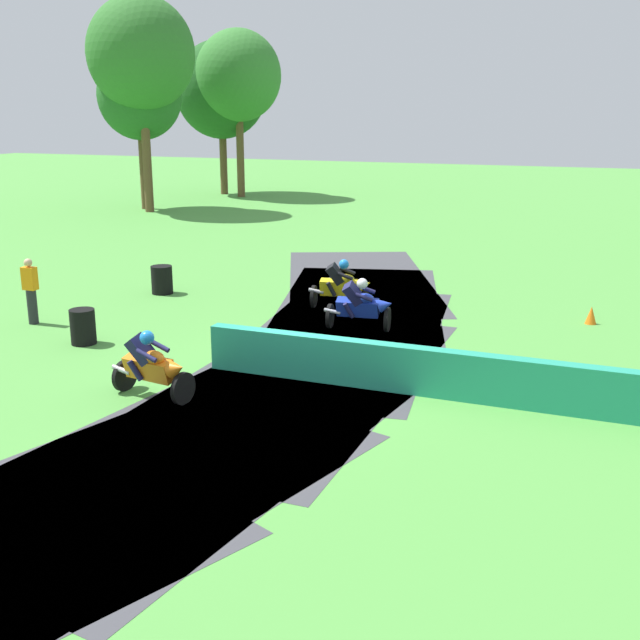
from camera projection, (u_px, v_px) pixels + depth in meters
name	position (u px, v px, depth m)	size (l,w,h in m)	color
ground_plane	(301.00, 378.00, 15.47)	(120.00, 120.00, 0.00)	#4C933D
track_asphalt	(263.00, 372.00, 15.76)	(8.41, 28.44, 0.01)	#3D3D42
safety_barrier	(624.00, 396.00, 13.24)	(0.30, 15.70, 0.90)	#239375
motorcycle_lead_orange	(152.00, 366.00, 14.18)	(1.70, 0.96, 1.43)	black
motorcycle_chase_blue	(361.00, 305.00, 18.54)	(1.69, 0.94, 1.42)	black
motorcycle_trailing_yellow	(342.00, 285.00, 20.51)	(1.69, 0.94, 1.43)	black
tire_stack_mid_a	(83.00, 327.00, 17.59)	(0.56, 0.56, 0.80)	black
tire_stack_mid_b	(162.00, 280.00, 22.35)	(0.60, 0.60, 0.80)	black
track_marshal	(31.00, 291.00, 19.12)	(0.34, 0.24, 1.63)	#232328
traffic_cone	(591.00, 315.00, 19.26)	(0.28, 0.28, 0.44)	orange
tree_far_left	(141.00, 54.00, 37.86)	(5.21, 5.21, 10.40)	brown
tree_mid_rise	(221.00, 90.00, 46.33)	(5.44, 5.44, 9.00)	brown
tree_behind_barrier	(140.00, 96.00, 39.53)	(4.24, 4.24, 7.96)	brown
tree_distant	(238.00, 76.00, 44.69)	(4.92, 4.92, 9.47)	brown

